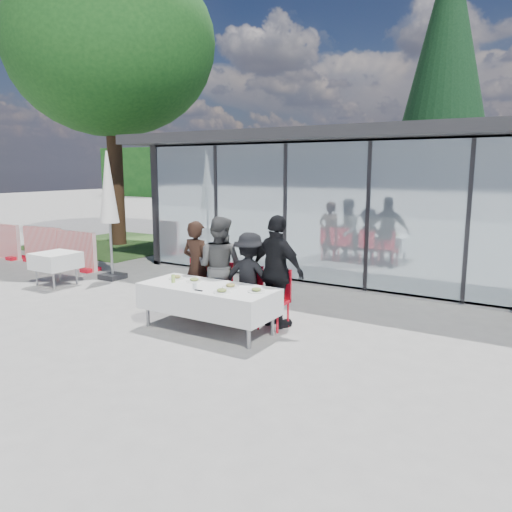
% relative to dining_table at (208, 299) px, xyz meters
% --- Properties ---
extents(ground, '(90.00, 90.00, 0.00)m').
position_rel_dining_table_xyz_m(ground, '(0.27, -0.25, -0.54)').
color(ground, gray).
rests_on(ground, ground).
extents(pavilion, '(14.80, 8.80, 3.44)m').
position_rel_dining_table_xyz_m(pavilion, '(2.28, 7.92, 1.61)').
color(pavilion, gray).
rests_on(pavilion, ground).
extents(treeline, '(62.50, 2.00, 4.40)m').
position_rel_dining_table_xyz_m(treeline, '(-1.73, 27.75, 1.66)').
color(treeline, '#123B14').
rests_on(treeline, ground).
extents(dining_table, '(2.26, 0.96, 0.75)m').
position_rel_dining_table_xyz_m(dining_table, '(0.00, 0.00, 0.00)').
color(dining_table, white).
rests_on(dining_table, ground).
extents(diner_a, '(0.63, 0.63, 1.68)m').
position_rel_dining_table_xyz_m(diner_a, '(-0.84, 0.78, 0.30)').
color(diner_a, black).
rests_on(diner_a, ground).
extents(diner_chair_a, '(0.44, 0.44, 0.97)m').
position_rel_dining_table_xyz_m(diner_chair_a, '(-0.84, 0.75, -0.00)').
color(diner_chair_a, red).
rests_on(diner_chair_a, ground).
extents(diner_b, '(0.94, 0.94, 1.79)m').
position_rel_dining_table_xyz_m(diner_b, '(-0.33, 0.78, 0.36)').
color(diner_b, '#4B4B4B').
rests_on(diner_b, ground).
extents(diner_chair_b, '(0.44, 0.44, 0.97)m').
position_rel_dining_table_xyz_m(diner_chair_b, '(-0.33, 0.75, -0.00)').
color(diner_chair_b, red).
rests_on(diner_chair_b, ground).
extents(diner_c, '(1.10, 1.10, 1.55)m').
position_rel_dining_table_xyz_m(diner_c, '(0.30, 0.78, 0.23)').
color(diner_c, black).
rests_on(diner_c, ground).
extents(diner_chair_c, '(0.44, 0.44, 0.97)m').
position_rel_dining_table_xyz_m(diner_chair_c, '(0.30, 0.75, -0.00)').
color(diner_chair_c, red).
rests_on(diner_chair_c, ground).
extents(diner_d, '(1.32, 1.32, 1.87)m').
position_rel_dining_table_xyz_m(diner_d, '(0.84, 0.78, 0.40)').
color(diner_d, black).
rests_on(diner_d, ground).
extents(diner_chair_d, '(0.44, 0.44, 0.97)m').
position_rel_dining_table_xyz_m(diner_chair_d, '(0.84, 0.75, -0.00)').
color(diner_chair_d, red).
rests_on(diner_chair_d, ground).
extents(plate_a, '(0.27, 0.27, 0.07)m').
position_rel_dining_table_xyz_m(plate_a, '(-0.76, 0.12, 0.24)').
color(plate_a, white).
rests_on(plate_a, dining_table).
extents(plate_b, '(0.27, 0.27, 0.07)m').
position_rel_dining_table_xyz_m(plate_b, '(-0.37, 0.12, 0.24)').
color(plate_b, white).
rests_on(plate_b, dining_table).
extents(plate_c, '(0.27, 0.27, 0.07)m').
position_rel_dining_table_xyz_m(plate_c, '(0.38, 0.10, 0.24)').
color(plate_c, white).
rests_on(plate_c, dining_table).
extents(plate_d, '(0.27, 0.27, 0.07)m').
position_rel_dining_table_xyz_m(plate_d, '(0.87, 0.08, 0.24)').
color(plate_d, white).
rests_on(plate_d, dining_table).
extents(plate_extra, '(0.27, 0.27, 0.07)m').
position_rel_dining_table_xyz_m(plate_extra, '(0.45, -0.25, 0.24)').
color(plate_extra, white).
rests_on(plate_extra, dining_table).
extents(juice_bottle, '(0.06, 0.06, 0.13)m').
position_rel_dining_table_xyz_m(juice_bottle, '(-0.62, -0.12, 0.28)').
color(juice_bottle, '#9FC652').
rests_on(juice_bottle, dining_table).
extents(drinking_glasses, '(0.07, 0.07, 0.10)m').
position_rel_dining_table_xyz_m(drinking_glasses, '(-0.04, -0.28, 0.26)').
color(drinking_glasses, silver).
rests_on(drinking_glasses, dining_table).
extents(folded_eyeglasses, '(0.14, 0.03, 0.01)m').
position_rel_dining_table_xyz_m(folded_eyeglasses, '(0.08, -0.34, 0.22)').
color(folded_eyeglasses, black).
rests_on(folded_eyeglasses, dining_table).
extents(spare_table_left, '(0.86, 0.86, 0.74)m').
position_rel_dining_table_xyz_m(spare_table_left, '(-4.86, 0.76, 0.02)').
color(spare_table_left, white).
rests_on(spare_table_left, ground).
extents(market_umbrella, '(0.50, 0.50, 3.00)m').
position_rel_dining_table_xyz_m(market_umbrella, '(-4.28, 1.87, 1.44)').
color(market_umbrella, black).
rests_on(market_umbrella, ground).
extents(deciduous_tree, '(7.04, 6.40, 9.38)m').
position_rel_dining_table_xyz_m(deciduous_tree, '(-8.23, 5.75, 5.94)').
color(deciduous_tree, '#382316').
rests_on(deciduous_tree, ground).
extents(conifer_tree, '(4.00, 4.00, 10.50)m').
position_rel_dining_table_xyz_m(conifer_tree, '(0.77, 12.75, 5.45)').
color(conifer_tree, '#382316').
rests_on(conifer_tree, ground).
extents(grass_patch, '(5.00, 5.00, 0.02)m').
position_rel_dining_table_xyz_m(grass_patch, '(-8.23, 5.75, -0.53)').
color(grass_patch, '#385926').
rests_on(grass_patch, ground).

